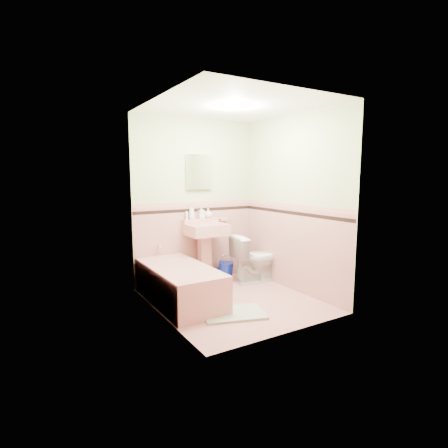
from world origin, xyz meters
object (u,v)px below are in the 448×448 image
soap_bottle_left (192,212)px  toilet (255,258)px  bathtub (180,285)px  shoe (220,311)px  medicine_cabinet (199,172)px  soap_bottle_right (208,213)px  bucket (225,271)px  sink (206,254)px  soap_bottle_mid (201,212)px

soap_bottle_left → toilet: soap_bottle_left is taller
bathtub → shoe: bathtub is taller
bathtub → medicine_cabinet: 1.78m
bathtub → soap_bottle_right: bearing=41.1°
medicine_cabinet → bucket: 1.62m
toilet → bucket: size_ratio=2.74×
sink → medicine_cabinet: medicine_cabinet is taller
sink → shoe: sink is taller
bathtub → toilet: size_ratio=2.03×
medicine_cabinet → soap_bottle_right: medicine_cabinet is taller
medicine_cabinet → soap_bottle_mid: size_ratio=2.81×
toilet → shoe: toilet is taller
soap_bottle_mid → shoe: soap_bottle_mid is taller
sink → shoe: bearing=-110.9°
sink → soap_bottle_left: soap_bottle_left is taller
soap_bottle_left → soap_bottle_right: 0.29m
sink → soap_bottle_left: size_ratio=4.19×
soap_bottle_mid → bathtub: bearing=-134.5°
soap_bottle_left → bathtub: bearing=-126.8°
sink → soap_bottle_mid: 0.65m
soap_bottle_left → soap_bottle_mid: 0.17m
sink → bucket: bearing=8.7°
sink → toilet: size_ratio=1.25×
bathtub → toilet: toilet is taller
bucket → sink: bearing=-171.3°
bathtub → medicine_cabinet: (0.68, 0.74, 1.47)m
toilet → bucket: (-0.33, 0.35, -0.23)m
bathtub → soap_bottle_left: size_ratio=6.78×
shoe → sink: bearing=62.3°
soap_bottle_mid → bucket: bearing=-19.1°
soap_bottle_mid → shoe: bearing=-109.0°
shoe → medicine_cabinet: bearing=65.2°
soap_bottle_mid → soap_bottle_right: size_ratio=1.25×
bathtub → bucket: bearing=29.1°
toilet → bucket: 0.53m
bucket → shoe: 1.51m
medicine_cabinet → soap_bottle_mid: 0.62m
soap_bottle_left → toilet: (0.85, -0.47, -0.73)m
sink → soap_bottle_mid: bearing=84.5°
soap_bottle_left → shoe: (-0.31, -1.38, -1.04)m
medicine_cabinet → shoe: medicine_cabinet is taller
bucket → shoe: size_ratio=1.61×
soap_bottle_right → soap_bottle_left: bearing=180.0°
soap_bottle_right → shoe: (-0.59, -1.38, -1.00)m
bucket → shoe: bearing=-123.4°
soap_bottle_right → bucket: (0.24, -0.12, -0.93)m
soap_bottle_mid → toilet: soap_bottle_mid is taller
bucket → soap_bottle_right: bearing=152.7°
toilet → shoe: size_ratio=4.42×
bathtub → soap_bottle_right: 1.37m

